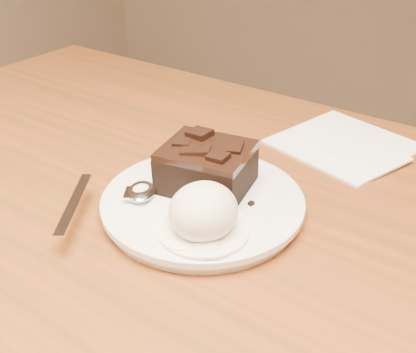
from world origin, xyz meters
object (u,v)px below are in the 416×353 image
Objects in this scene: napkin at (344,143)px; ice_cream_scoop at (203,211)px; plate at (203,205)px; spoon at (141,193)px; brownie at (207,170)px.

ice_cream_scoop is at bearing -95.64° from napkin.
plate is 0.07m from spoon.
plate is 0.04m from brownie.
brownie is at bearing 123.10° from ice_cream_scoop.
plate is at bearing -65.35° from brownie.
brownie is at bearing 18.43° from spoon.
ice_cream_scoop is 0.09m from spoon.
plate is 1.38× the size of napkin.
ice_cream_scoop is (0.04, -0.05, 0.03)m from plate.
napkin is (0.06, 0.24, -0.01)m from plate.
spoon is at bearing -128.21° from brownie.
spoon reaches higher than plate.
brownie is 0.24m from napkin.
brownie is 0.54× the size of spoon.
ice_cream_scoop is at bearing -56.90° from brownie.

